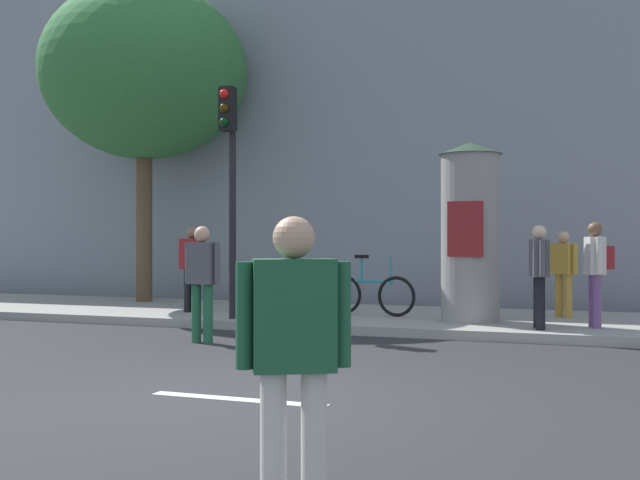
{
  "coord_description": "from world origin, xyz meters",
  "views": [
    {
      "loc": [
        3.24,
        -6.57,
        1.52
      ],
      "look_at": [
        0.1,
        2.0,
        1.51
      ],
      "focal_mm": 43.19,
      "sensor_mm": 36.0,
      "label": 1
    }
  ],
  "objects_px": {
    "poster_column": "(470,231)",
    "bicycle_leaning": "(369,294)",
    "pedestrian_in_red_top": "(203,273)",
    "pedestrian_tallest": "(539,268)",
    "pedestrian_in_light_jacket": "(192,263)",
    "street_tree": "(144,73)",
    "pedestrian_in_dark_shirt": "(293,342)",
    "pedestrian_with_backpack": "(564,268)",
    "pedestrian_with_bag": "(596,265)",
    "traffic_light": "(229,162)"
  },
  "relations": [
    {
      "from": "poster_column",
      "to": "bicycle_leaning",
      "type": "relative_size",
      "value": 1.7
    },
    {
      "from": "pedestrian_in_red_top",
      "to": "pedestrian_tallest",
      "type": "relative_size",
      "value": 1.08
    },
    {
      "from": "pedestrian_in_red_top",
      "to": "pedestrian_in_light_jacket",
      "type": "xyz_separation_m",
      "value": [
        -1.73,
        2.72,
        0.06
      ]
    },
    {
      "from": "poster_column",
      "to": "street_tree",
      "type": "height_order",
      "value": "street_tree"
    },
    {
      "from": "street_tree",
      "to": "pedestrian_in_red_top",
      "type": "xyz_separation_m",
      "value": [
        3.99,
        -4.59,
        -4.19
      ]
    },
    {
      "from": "pedestrian_in_dark_shirt",
      "to": "pedestrian_in_light_jacket",
      "type": "bearing_deg",
      "value": 122.48
    },
    {
      "from": "pedestrian_tallest",
      "to": "pedestrian_with_backpack",
      "type": "bearing_deg",
      "value": 82.22
    },
    {
      "from": "poster_column",
      "to": "pedestrian_with_backpack",
      "type": "distance_m",
      "value": 1.98
    },
    {
      "from": "pedestrian_with_bag",
      "to": "pedestrian_tallest",
      "type": "height_order",
      "value": "pedestrian_with_bag"
    },
    {
      "from": "poster_column",
      "to": "pedestrian_tallest",
      "type": "xyz_separation_m",
      "value": [
        1.17,
        -0.76,
        -0.58
      ]
    },
    {
      "from": "pedestrian_with_backpack",
      "to": "pedestrian_in_light_jacket",
      "type": "bearing_deg",
      "value": -167.98
    },
    {
      "from": "street_tree",
      "to": "bicycle_leaning",
      "type": "relative_size",
      "value": 3.98
    },
    {
      "from": "pedestrian_in_red_top",
      "to": "pedestrian_with_backpack",
      "type": "distance_m",
      "value": 6.39
    },
    {
      "from": "traffic_light",
      "to": "pedestrian_in_red_top",
      "type": "bearing_deg",
      "value": -75.1
    },
    {
      "from": "pedestrian_tallest",
      "to": "bicycle_leaning",
      "type": "relative_size",
      "value": 0.9
    },
    {
      "from": "street_tree",
      "to": "pedestrian_with_backpack",
      "type": "distance_m",
      "value": 9.82
    },
    {
      "from": "pedestrian_with_backpack",
      "to": "street_tree",
      "type": "bearing_deg",
      "value": 176.99
    },
    {
      "from": "pedestrian_with_bag",
      "to": "pedestrian_with_backpack",
      "type": "bearing_deg",
      "value": 110.76
    },
    {
      "from": "pedestrian_in_light_jacket",
      "to": "pedestrian_with_backpack",
      "type": "bearing_deg",
      "value": 12.02
    },
    {
      "from": "pedestrian_with_bag",
      "to": "bicycle_leaning",
      "type": "bearing_deg",
      "value": 170.34
    },
    {
      "from": "street_tree",
      "to": "bicycle_leaning",
      "type": "distance_m",
      "value": 7.37
    },
    {
      "from": "poster_column",
      "to": "pedestrian_tallest",
      "type": "relative_size",
      "value": 1.89
    },
    {
      "from": "pedestrian_in_light_jacket",
      "to": "pedestrian_tallest",
      "type": "xyz_separation_m",
      "value": [
        6.34,
        -0.55,
        0.0
      ]
    },
    {
      "from": "pedestrian_in_dark_shirt",
      "to": "pedestrian_tallest",
      "type": "bearing_deg",
      "value": 85.71
    },
    {
      "from": "pedestrian_in_light_jacket",
      "to": "street_tree",
      "type": "bearing_deg",
      "value": 140.37
    },
    {
      "from": "traffic_light",
      "to": "pedestrian_in_light_jacket",
      "type": "distance_m",
      "value": 2.34
    },
    {
      "from": "pedestrian_in_red_top",
      "to": "pedestrian_with_bag",
      "type": "xyz_separation_m",
      "value": [
        5.43,
        2.66,
        0.09
      ]
    },
    {
      "from": "pedestrian_in_red_top",
      "to": "pedestrian_tallest",
      "type": "bearing_deg",
      "value": 25.19
    },
    {
      "from": "pedestrian_in_dark_shirt",
      "to": "pedestrian_tallest",
      "type": "distance_m",
      "value": 8.44
    },
    {
      "from": "traffic_light",
      "to": "pedestrian_with_backpack",
      "type": "distance_m",
      "value": 6.11
    },
    {
      "from": "pedestrian_in_red_top",
      "to": "pedestrian_in_dark_shirt",
      "type": "relative_size",
      "value": 1.04
    },
    {
      "from": "bicycle_leaning",
      "to": "poster_column",
      "type": "bearing_deg",
      "value": -11.94
    },
    {
      "from": "bicycle_leaning",
      "to": "street_tree",
      "type": "bearing_deg",
      "value": 167.15
    },
    {
      "from": "traffic_light",
      "to": "pedestrian_with_bag",
      "type": "bearing_deg",
      "value": 8.33
    },
    {
      "from": "traffic_light",
      "to": "poster_column",
      "type": "distance_m",
      "value": 4.24
    },
    {
      "from": "traffic_light",
      "to": "bicycle_leaning",
      "type": "bearing_deg",
      "value": 36.67
    },
    {
      "from": "poster_column",
      "to": "pedestrian_in_light_jacket",
      "type": "xyz_separation_m",
      "value": [
        -5.17,
        -0.21,
        -0.58
      ]
    },
    {
      "from": "bicycle_leaning",
      "to": "pedestrian_tallest",
      "type": "bearing_deg",
      "value": -20.77
    },
    {
      "from": "traffic_light",
      "to": "pedestrian_with_bag",
      "type": "distance_m",
      "value": 6.21
    },
    {
      "from": "pedestrian_with_backpack",
      "to": "bicycle_leaning",
      "type": "bearing_deg",
      "value": -166.39
    },
    {
      "from": "poster_column",
      "to": "pedestrian_with_bag",
      "type": "xyz_separation_m",
      "value": [
        1.99,
        -0.26,
        -0.55
      ]
    },
    {
      "from": "poster_column",
      "to": "pedestrian_in_light_jacket",
      "type": "distance_m",
      "value": 5.21
    },
    {
      "from": "traffic_light",
      "to": "pedestrian_tallest",
      "type": "distance_m",
      "value": 5.39
    },
    {
      "from": "pedestrian_in_light_jacket",
      "to": "pedestrian_with_bag",
      "type": "relative_size",
      "value": 0.98
    },
    {
      "from": "pedestrian_in_red_top",
      "to": "pedestrian_in_dark_shirt",
      "type": "bearing_deg",
      "value": -57.52
    },
    {
      "from": "pedestrian_in_red_top",
      "to": "bicycle_leaning",
      "type": "xyz_separation_m",
      "value": [
        1.57,
        3.32,
        -0.48
      ]
    },
    {
      "from": "poster_column",
      "to": "pedestrian_in_red_top",
      "type": "relative_size",
      "value": 1.75
    },
    {
      "from": "traffic_light",
      "to": "street_tree",
      "type": "distance_m",
      "value": 5.07
    },
    {
      "from": "poster_column",
      "to": "pedestrian_with_bag",
      "type": "distance_m",
      "value": 2.08
    },
    {
      "from": "pedestrian_with_backpack",
      "to": "bicycle_leaning",
      "type": "height_order",
      "value": "pedestrian_with_backpack"
    }
  ]
}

